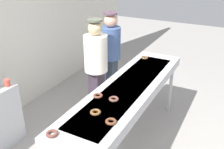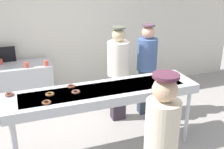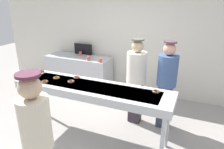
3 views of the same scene
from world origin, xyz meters
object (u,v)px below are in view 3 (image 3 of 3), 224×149
object	(u,v)px
paper_cup_1	(88,58)
chocolate_donut_0	(56,78)
chocolate_donut_3	(41,71)
menu_display	(83,49)
chocolate_donut_1	(156,91)
chocolate_donut_4	(45,82)
paper_cup_2	(80,53)
customer_waiting	(38,139)
fryer_conveyor	(92,90)
chocolate_donut_5	(77,77)
chocolate_donut_2	(71,81)
worker_assistant	(167,80)
paper_cup_0	(100,60)
worker_baker	(136,76)
prep_counter	(79,73)

from	to	relation	value
paper_cup_1	chocolate_donut_0	bearing A→B (deg)	-82.32
chocolate_donut_3	menu_display	xyz separation A→B (m)	(-0.12, 1.82, 0.03)
chocolate_donut_1	chocolate_donut_4	distance (m)	1.87
chocolate_donut_4	paper_cup_2	xyz separation A→B (m)	(-0.57, 2.10, -0.06)
customer_waiting	paper_cup_2	distance (m)	3.63
fryer_conveyor	chocolate_donut_5	xyz separation A→B (m)	(-0.42, 0.21, 0.09)
paper_cup_2	menu_display	bearing A→B (deg)	81.24
fryer_conveyor	chocolate_donut_3	distance (m)	1.26
fryer_conveyor	chocolate_donut_4	distance (m)	0.83
chocolate_donut_2	customer_waiting	size ratio (longest dim) A/B	0.07
chocolate_donut_2	menu_display	size ratio (longest dim) A/B	0.23
chocolate_donut_5	worker_assistant	size ratio (longest dim) A/B	0.07
chocolate_donut_3	paper_cup_0	bearing A→B (deg)	64.27
fryer_conveyor	chocolate_donut_5	size ratio (longest dim) A/B	22.90
chocolate_donut_1	worker_baker	xyz separation A→B (m)	(-0.50, 0.63, -0.04)
chocolate_donut_0	customer_waiting	size ratio (longest dim) A/B	0.07
chocolate_donut_0	chocolate_donut_2	bearing A→B (deg)	-7.56
worker_assistant	paper_cup_0	bearing A→B (deg)	-14.24
chocolate_donut_1	chocolate_donut_5	xyz separation A→B (m)	(-1.45, 0.03, 0.00)
menu_display	worker_baker	bearing A→B (deg)	-33.28
paper_cup_1	paper_cup_2	world-z (taller)	same
worker_assistant	menu_display	distance (m)	2.73
prep_counter	paper_cup_0	world-z (taller)	paper_cup_0
fryer_conveyor	paper_cup_1	size ratio (longest dim) A/B	27.37
fryer_conveyor	chocolate_donut_3	world-z (taller)	chocolate_donut_3
chocolate_donut_2	paper_cup_2	bearing A→B (deg)	117.12
chocolate_donut_2	worker_baker	bearing A→B (deg)	40.92
customer_waiting	chocolate_donut_3	bearing A→B (deg)	145.00
chocolate_donut_4	worker_assistant	world-z (taller)	worker_assistant
chocolate_donut_4	chocolate_donut_3	bearing A→B (deg)	136.96
chocolate_donut_3	worker_baker	distance (m)	1.86
chocolate_donut_0	paper_cup_2	world-z (taller)	chocolate_donut_0
customer_waiting	menu_display	size ratio (longest dim) A/B	3.27
chocolate_donut_2	paper_cup_0	size ratio (longest dim) A/B	1.19
chocolate_donut_2	worker_assistant	xyz separation A→B (m)	(1.48, 0.84, -0.05)
paper_cup_0	paper_cup_2	bearing A→B (deg)	154.38
prep_counter	worker_baker	bearing A→B (deg)	-27.33
paper_cup_0	menu_display	bearing A→B (deg)	146.90
fryer_conveyor	paper_cup_2	xyz separation A→B (m)	(-1.38, 1.92, 0.03)
chocolate_donut_4	paper_cup_2	world-z (taller)	chocolate_donut_4
menu_display	chocolate_donut_0	bearing A→B (deg)	-72.61
chocolate_donut_0	worker_baker	bearing A→B (deg)	30.92
chocolate_donut_3	chocolate_donut_4	xyz separation A→B (m)	(0.43, -0.40, 0.00)
worker_assistant	prep_counter	xyz separation A→B (m)	(-2.45, 0.94, -0.52)
chocolate_donut_1	chocolate_donut_4	world-z (taller)	same
chocolate_donut_2	chocolate_donut_1	bearing A→B (deg)	6.89
chocolate_donut_3	worker_assistant	xyz separation A→B (m)	(2.32, 0.62, -0.05)
chocolate_donut_0	chocolate_donut_5	xyz separation A→B (m)	(0.32, 0.16, 0.00)
paper_cup_0	paper_cup_1	distance (m)	0.34
prep_counter	menu_display	bearing A→B (deg)	90.00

